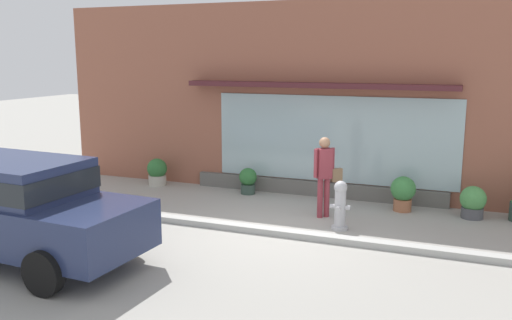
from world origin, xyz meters
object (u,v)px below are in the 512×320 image
Objects in this scene: fire_hydrant at (340,205)px; potted_plant_near_hydrant at (248,180)px; potted_plant_low_front at (157,172)px; potted_plant_doorstep at (403,192)px; parked_car_navy at (17,204)px; pedestrian_with_handbag at (325,171)px; potted_plant_trailing_edge at (473,202)px.

fire_hydrant reaches higher than potted_plant_near_hydrant.
potted_plant_low_front is 2.59m from potted_plant_near_hydrant.
fire_hydrant is 1.50× the size of potted_plant_near_hydrant.
potted_plant_doorstep reaches higher than potted_plant_near_hydrant.
potted_plant_near_hydrant is (1.84, 5.52, -0.61)m from parked_car_navy.
potted_plant_low_front is at bearing 123.24° from pedestrian_with_handbag.
parked_car_navy reaches higher than potted_plant_near_hydrant.
fire_hydrant is 1.38× the size of potted_plant_low_front.
potted_plant_low_front is at bearing -179.83° from potted_plant_near_hydrant.
potted_plant_near_hydrant is at bearing 0.17° from potted_plant_low_front.
potted_plant_near_hydrant is 5.18m from potted_plant_trailing_edge.
pedestrian_with_handbag reaches higher than potted_plant_trailing_edge.
parked_car_navy reaches higher than fire_hydrant.
pedestrian_with_handbag reaches higher than potted_plant_near_hydrant.
potted_plant_low_front is 1.03× the size of potted_plant_trailing_edge.
potted_plant_doorstep is at bearing -1.43° from potted_plant_low_front.
parked_car_navy is (-4.10, -4.27, -0.04)m from pedestrian_with_handbag.
potted_plant_trailing_edge reaches higher than potted_plant_near_hydrant.
parked_car_navy is at bearing -176.15° from pedestrian_with_handbag.
fire_hydrant is 5.84m from parked_car_navy.
pedestrian_with_handbag is at bearing -14.38° from potted_plant_low_front.
pedestrian_with_handbag is at bearing 49.56° from parked_car_navy.
parked_car_navy is at bearing -136.20° from potted_plant_doorstep.
potted_plant_trailing_edge is (2.43, 1.77, -0.15)m from fire_hydrant.
potted_plant_doorstep is (5.59, 5.36, -0.53)m from parked_car_navy.
pedestrian_with_handbag is 0.39× the size of parked_car_navy.
parked_car_navy is at bearing -108.42° from potted_plant_near_hydrant.
pedestrian_with_handbag is 2.64× the size of potted_plant_near_hydrant.
fire_hydrant reaches higher than potted_plant_low_front.
potted_plant_doorstep is at bearing 60.83° from fire_hydrant.
fire_hydrant is at bearing -19.98° from potted_plant_low_front.
pedestrian_with_handbag is at bearing -28.98° from potted_plant_near_hydrant.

